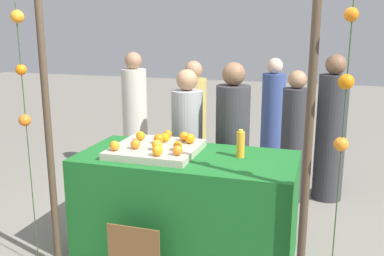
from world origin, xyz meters
The scene contains 27 objects.
ground_plane centered at (0.00, 0.00, 0.00)m, with size 24.00×24.00×0.00m, color gray.
stall_counter centered at (0.00, 0.00, 0.46)m, with size 1.80×0.86×0.91m, color #196023.
orange_tray centered at (-0.27, 0.00, 0.94)m, with size 0.70×0.67×0.06m, color #B2AD99.
orange_0 centered at (-0.54, -0.23, 1.01)m, with size 0.08×0.08×0.08m, color orange.
orange_1 centered at (-0.22, -0.11, 1.02)m, with size 0.09×0.09×0.09m, color orange.
orange_2 centered at (-0.02, 0.16, 1.02)m, with size 0.08×0.08×0.08m, color orange.
orange_3 centered at (-0.25, 0.15, 1.01)m, with size 0.08×0.08×0.08m, color orange.
orange_4 centered at (-0.47, 0.13, 1.01)m, with size 0.08×0.08×0.08m, color orange.
orange_5 centered at (-0.15, -0.26, 1.01)m, with size 0.08×0.08×0.08m, color orange.
orange_6 centered at (-0.27, 0.07, 1.02)m, with size 0.09×0.09×0.09m, color orange.
orange_7 centered at (-0.01, -0.20, 1.01)m, with size 0.08×0.08×0.08m, color orange.
orange_8 centered at (-0.06, -0.06, 1.01)m, with size 0.07×0.07×0.07m, color orange.
orange_9 centered at (-0.27, 0.28, 1.01)m, with size 0.07×0.07×0.07m, color orange.
orange_10 centered at (-0.10, 0.23, 1.01)m, with size 0.08×0.08×0.08m, color orange.
orange_11 centered at (-0.40, -0.13, 1.01)m, with size 0.08×0.08×0.08m, color orange.
juice_bottle centered at (0.43, 0.09, 1.02)m, with size 0.07×0.07×0.23m.
vendor_left centered at (-0.24, 0.74, 0.72)m, with size 0.31×0.31×1.55m.
vendor_right centered at (0.23, 0.73, 0.76)m, with size 0.33×0.33×1.63m.
crowd_person_0 centered at (0.40, 2.52, 0.72)m, with size 0.31×0.31×1.54m.
crowd_person_1 centered at (0.76, 1.57, 0.69)m, with size 0.30×0.30×1.49m.
crowd_person_2 centered at (-0.43, 1.60, 0.73)m, with size 0.31×0.31×1.56m.
crowd_person_3 centered at (-1.33, 1.89, 0.76)m, with size 0.33×0.33×1.63m.
crowd_person_4 centered at (1.15, 1.72, 0.77)m, with size 0.33×0.33×1.66m.
canopy_post_left centered at (-0.98, -0.47, 1.10)m, with size 0.06×0.06×2.19m, color #473828.
canopy_post_right centered at (0.98, -0.47, 1.10)m, with size 0.06×0.06×2.19m, color #473828.
garland_strand_left centered at (-1.14, -0.52, 1.61)m, with size 0.11×0.10×2.12m.
garland_strand_right centered at (1.18, -0.52, 1.58)m, with size 0.09×0.09×2.12m.
Camera 1 is at (1.07, -3.28, 1.97)m, focal length 40.81 mm.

